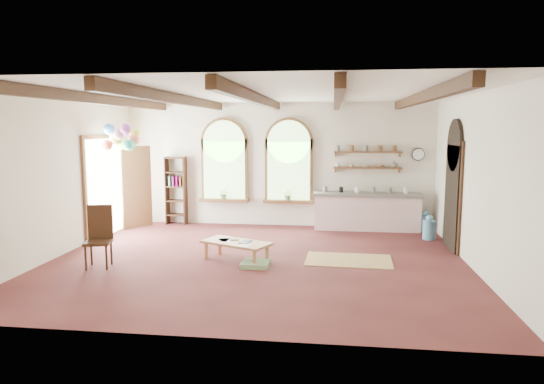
% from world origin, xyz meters
% --- Properties ---
extents(floor, '(8.00, 8.00, 0.00)m').
position_xyz_m(floor, '(0.00, 0.00, 0.00)').
color(floor, '#5D2626').
rests_on(floor, ground).
extents(ceiling_beams, '(6.20, 6.80, 0.18)m').
position_xyz_m(ceiling_beams, '(0.00, 0.00, 3.10)').
color(ceiling_beams, '#3D2313').
rests_on(ceiling_beams, ceiling).
extents(window_left, '(1.30, 0.28, 2.20)m').
position_xyz_m(window_left, '(-1.40, 3.43, 1.63)').
color(window_left, brown).
rests_on(window_left, floor).
extents(window_right, '(1.30, 0.28, 2.20)m').
position_xyz_m(window_right, '(0.30, 3.43, 1.63)').
color(window_right, brown).
rests_on(window_right, floor).
extents(left_doorway, '(0.10, 1.90, 2.50)m').
position_xyz_m(left_doorway, '(-3.95, 1.80, 1.15)').
color(left_doorway, brown).
rests_on(left_doorway, floor).
extents(right_doorway, '(0.10, 1.30, 2.40)m').
position_xyz_m(right_doorway, '(3.95, 1.50, 1.10)').
color(right_doorway, black).
rests_on(right_doorway, floor).
extents(kitchen_counter, '(2.68, 0.62, 0.94)m').
position_xyz_m(kitchen_counter, '(2.30, 3.20, 0.48)').
color(kitchen_counter, beige).
rests_on(kitchen_counter, floor).
extents(wall_shelf_lower, '(1.70, 0.24, 0.04)m').
position_xyz_m(wall_shelf_lower, '(2.30, 3.38, 1.55)').
color(wall_shelf_lower, brown).
rests_on(wall_shelf_lower, wall_back).
extents(wall_shelf_upper, '(1.70, 0.24, 0.04)m').
position_xyz_m(wall_shelf_upper, '(2.30, 3.38, 1.95)').
color(wall_shelf_upper, brown).
rests_on(wall_shelf_upper, wall_back).
extents(wall_clock, '(0.32, 0.04, 0.32)m').
position_xyz_m(wall_clock, '(3.55, 3.45, 1.90)').
color(wall_clock, black).
rests_on(wall_clock, wall_back).
extents(bookshelf, '(0.53, 0.32, 1.80)m').
position_xyz_m(bookshelf, '(-2.70, 3.32, 0.90)').
color(bookshelf, '#3D2313').
rests_on(bookshelf, floor).
extents(coffee_table, '(1.46, 1.11, 0.38)m').
position_xyz_m(coffee_table, '(-0.40, -0.04, 0.33)').
color(coffee_table, tan).
rests_on(coffee_table, floor).
extents(side_chair, '(0.54, 0.54, 1.14)m').
position_xyz_m(side_chair, '(-2.84, -0.78, 0.33)').
color(side_chair, '#3D2313').
rests_on(side_chair, floor).
extents(floor_mat, '(1.69, 1.08, 0.02)m').
position_xyz_m(floor_mat, '(1.77, 0.23, 0.01)').
color(floor_mat, tan).
rests_on(floor_mat, floor).
extents(floor_cushion, '(0.52, 0.52, 0.09)m').
position_xyz_m(floor_cushion, '(0.03, -0.37, 0.04)').
color(floor_cushion, gray).
rests_on(floor_cushion, floor).
extents(water_jug_a, '(0.27, 0.27, 0.52)m').
position_xyz_m(water_jug_a, '(3.75, 3.20, 0.22)').
color(water_jug_a, '#5A99C1').
rests_on(water_jug_a, floor).
extents(water_jug_b, '(0.29, 0.29, 0.57)m').
position_xyz_m(water_jug_b, '(3.67, 2.30, 0.25)').
color(water_jug_b, '#5A99C1').
rests_on(water_jug_b, floor).
extents(balloon_cluster, '(0.76, 0.83, 1.16)m').
position_xyz_m(balloon_cluster, '(-3.41, 1.66, 2.34)').
color(balloon_cluster, silver).
rests_on(balloon_cluster, floor).
extents(table_book, '(0.23, 0.27, 0.02)m').
position_xyz_m(table_book, '(-0.55, 0.10, 0.39)').
color(table_book, olive).
rests_on(table_book, coffee_table).
extents(tablet, '(0.25, 0.32, 0.01)m').
position_xyz_m(tablet, '(-0.22, -0.05, 0.38)').
color(tablet, black).
rests_on(tablet, coffee_table).
extents(potted_plant_left, '(0.27, 0.23, 0.30)m').
position_xyz_m(potted_plant_left, '(-1.40, 3.32, 0.85)').
color(potted_plant_left, '#598C4C').
rests_on(potted_plant_left, window_left).
extents(potted_plant_right, '(0.27, 0.23, 0.30)m').
position_xyz_m(potted_plant_right, '(0.30, 3.32, 0.85)').
color(potted_plant_right, '#598C4C').
rests_on(potted_plant_right, window_right).
extents(shelf_cup_a, '(0.12, 0.10, 0.10)m').
position_xyz_m(shelf_cup_a, '(1.55, 3.38, 1.62)').
color(shelf_cup_a, white).
rests_on(shelf_cup_a, wall_shelf_lower).
extents(shelf_cup_b, '(0.10, 0.10, 0.09)m').
position_xyz_m(shelf_cup_b, '(1.90, 3.38, 1.62)').
color(shelf_cup_b, beige).
rests_on(shelf_cup_b, wall_shelf_lower).
extents(shelf_bowl_a, '(0.22, 0.22, 0.05)m').
position_xyz_m(shelf_bowl_a, '(2.25, 3.38, 1.60)').
color(shelf_bowl_a, beige).
rests_on(shelf_bowl_a, wall_shelf_lower).
extents(shelf_bowl_b, '(0.20, 0.20, 0.06)m').
position_xyz_m(shelf_bowl_b, '(2.60, 3.38, 1.60)').
color(shelf_bowl_b, '#8C664C').
rests_on(shelf_bowl_b, wall_shelf_lower).
extents(shelf_vase, '(0.18, 0.18, 0.19)m').
position_xyz_m(shelf_vase, '(2.95, 3.38, 1.67)').
color(shelf_vase, slate).
rests_on(shelf_vase, wall_shelf_lower).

